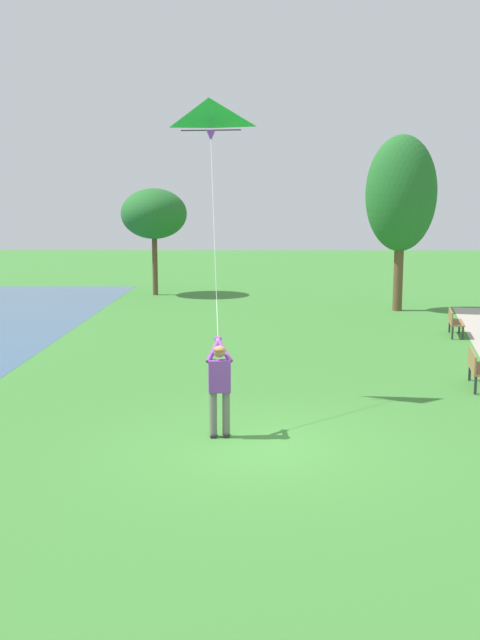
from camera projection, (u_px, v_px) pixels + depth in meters
ground_plane at (260, 447)px, 12.51m from camera, size 120.00×120.00×0.00m
person_kite_flyer at (219, 382)px, 12.92m from camera, size 0.52×0.62×1.83m
flying_kite at (209, 120)px, 14.49m from camera, size 1.39×2.35×4.62m
park_bench_near_walkway at (477, 366)px, 16.61m from camera, size 0.73×1.56×0.88m
park_bench_far_walkway at (454, 321)px, 23.36m from camera, size 0.73×1.56×0.88m
tree_lakeside_far at (154, 214)px, 33.99m from camera, size 3.18×3.51×5.16m
tree_lakeside_near at (401, 195)px, 28.54m from camera, size 2.87×2.51×7.15m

